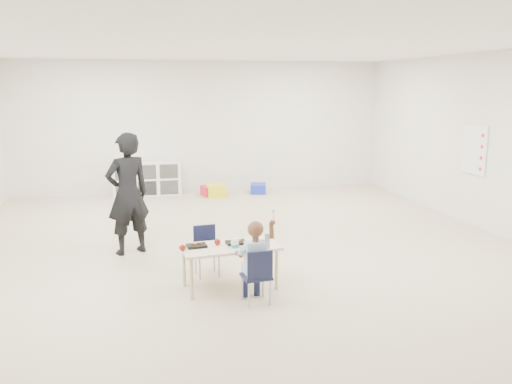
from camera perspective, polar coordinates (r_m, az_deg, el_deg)
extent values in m
plane|color=beige|center=(7.66, -1.38, -6.14)|extent=(9.00, 9.00, 0.00)
plane|color=white|center=(7.33, -1.49, 15.24)|extent=(9.00, 9.00, 0.00)
cube|color=white|center=(11.79, -5.77, 6.83)|extent=(8.00, 0.02, 2.80)
cube|color=white|center=(3.16, 14.93, -5.33)|extent=(8.00, 0.02, 2.80)
cube|color=white|center=(9.04, 24.36, 4.60)|extent=(0.02, 9.00, 2.80)
cube|color=beige|center=(6.15, -2.78, -5.80)|extent=(1.14, 0.65, 0.03)
cube|color=black|center=(6.21, -2.11, -5.33)|extent=(0.23, 0.18, 0.03)
cube|color=black|center=(6.11, -6.27, -5.65)|extent=(0.23, 0.18, 0.03)
cube|color=white|center=(6.05, -2.25, -5.44)|extent=(0.08, 0.08, 0.10)
ellipsoid|color=#D9AF59|center=(6.10, 0.32, -5.43)|extent=(0.09, 0.09, 0.07)
sphere|color=maroon|center=(6.16, -4.09, -5.27)|extent=(0.07, 0.07, 0.07)
sphere|color=maroon|center=(5.99, -7.75, -5.83)|extent=(0.07, 0.07, 0.07)
cube|color=white|center=(11.62, -11.42, 1.38)|extent=(1.40, 0.40, 0.70)
cube|color=white|center=(9.53, 22.03, 4.16)|extent=(0.02, 0.60, 0.80)
imported|color=black|center=(7.54, -13.36, -0.19)|extent=(0.72, 0.61, 1.67)
cube|color=red|center=(11.42, -4.85, 0.12)|extent=(0.39, 0.46, 0.20)
cube|color=yellow|center=(11.37, -4.29, 0.17)|extent=(0.39, 0.50, 0.24)
cube|color=#192DBB|center=(11.65, 0.25, 0.38)|extent=(0.41, 0.48, 0.20)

